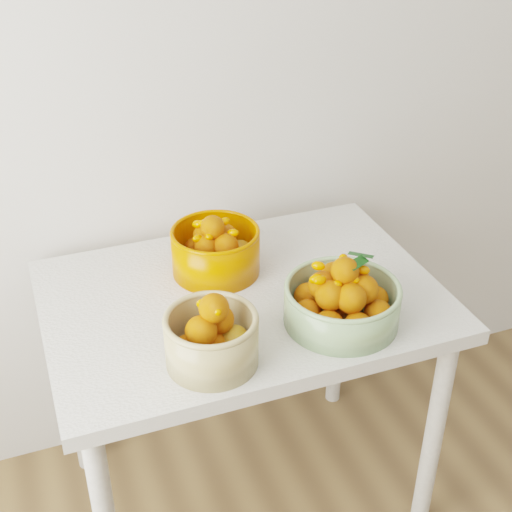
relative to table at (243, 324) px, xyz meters
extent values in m
cube|color=silver|center=(0.42, 0.40, 0.70)|extent=(4.00, 0.04, 2.70)
cube|color=silver|center=(0.00, 0.00, 0.08)|extent=(1.00, 0.70, 0.04)
cylinder|color=silver|center=(0.44, -0.29, -0.30)|extent=(0.05, 0.05, 0.71)
cylinder|color=silver|center=(-0.44, 0.29, -0.30)|extent=(0.05, 0.05, 0.71)
cylinder|color=silver|center=(0.44, 0.29, -0.30)|extent=(0.05, 0.05, 0.71)
cylinder|color=tan|center=(-0.15, -0.23, 0.15)|extent=(0.26, 0.26, 0.12)
torus|color=tan|center=(-0.15, -0.23, 0.21)|extent=(0.26, 0.26, 0.01)
sphere|color=#D1660C|center=(-0.10, -0.23, 0.14)|extent=(0.07, 0.07, 0.07)
sphere|color=#D1660C|center=(-0.15, -0.17, 0.14)|extent=(0.07, 0.07, 0.07)
sphere|color=#EF6108|center=(-0.20, -0.22, 0.14)|extent=(0.07, 0.07, 0.07)
sphere|color=#EF6108|center=(-0.15, -0.28, 0.14)|extent=(0.06, 0.06, 0.06)
sphere|color=#EF6108|center=(-0.15, -0.23, 0.14)|extent=(0.07, 0.07, 0.07)
sphere|color=#EF6108|center=(-0.13, -0.21, 0.20)|extent=(0.06, 0.06, 0.06)
sphere|color=#EF6108|center=(-0.18, -0.24, 0.20)|extent=(0.07, 0.07, 0.07)
sphere|color=#EF6108|center=(-0.14, -0.23, 0.24)|extent=(0.07, 0.07, 0.07)
ellipsoid|color=#F46900|center=(-0.16, -0.23, 0.22)|extent=(0.04, 0.04, 0.03)
ellipsoid|color=#F46900|center=(-0.16, -0.21, 0.24)|extent=(0.04, 0.05, 0.04)
ellipsoid|color=#F46900|center=(-0.13, -0.20, 0.24)|extent=(0.04, 0.04, 0.03)
ellipsoid|color=#F46900|center=(-0.14, -0.22, 0.22)|extent=(0.04, 0.04, 0.03)
ellipsoid|color=#F46900|center=(-0.15, -0.25, 0.25)|extent=(0.04, 0.04, 0.04)
cylinder|color=#8FB17A|center=(0.18, -0.19, 0.14)|extent=(0.36, 0.36, 0.10)
torus|color=#8FB17A|center=(0.18, -0.19, 0.19)|extent=(0.36, 0.36, 0.01)
sphere|color=#EF6108|center=(0.27, -0.20, 0.14)|extent=(0.07, 0.07, 0.07)
sphere|color=#EF6108|center=(0.24, -0.13, 0.14)|extent=(0.07, 0.07, 0.07)
sphere|color=#EF6108|center=(0.18, -0.10, 0.14)|extent=(0.06, 0.06, 0.06)
sphere|color=#EF6108|center=(0.12, -0.13, 0.14)|extent=(0.07, 0.07, 0.07)
sphere|color=#EF6108|center=(0.10, -0.19, 0.14)|extent=(0.07, 0.07, 0.07)
sphere|color=#EF6108|center=(0.12, -0.25, 0.14)|extent=(0.07, 0.07, 0.07)
sphere|color=#EF6108|center=(0.18, -0.28, 0.14)|extent=(0.07, 0.07, 0.07)
sphere|color=#EF6108|center=(0.25, -0.25, 0.14)|extent=(0.07, 0.07, 0.07)
sphere|color=#EF6108|center=(0.18, -0.19, 0.14)|extent=(0.07, 0.07, 0.07)
sphere|color=#EF6108|center=(0.23, -0.17, 0.20)|extent=(0.06, 0.06, 0.06)
sphere|color=#EF6108|center=(0.18, -0.14, 0.20)|extent=(0.07, 0.07, 0.07)
sphere|color=#EF6108|center=(0.14, -0.17, 0.20)|extent=(0.07, 0.07, 0.07)
sphere|color=#EF6108|center=(0.14, -0.21, 0.20)|extent=(0.07, 0.07, 0.07)
sphere|color=#EF6108|center=(0.18, -0.24, 0.20)|extent=(0.07, 0.07, 0.07)
sphere|color=#EF6108|center=(0.22, -0.22, 0.20)|extent=(0.07, 0.07, 0.07)
sphere|color=#EF6108|center=(0.18, -0.19, 0.24)|extent=(0.07, 0.07, 0.07)
ellipsoid|color=#F46900|center=(0.12, -0.17, 0.22)|extent=(0.04, 0.03, 0.04)
ellipsoid|color=#F46900|center=(0.21, -0.14, 0.24)|extent=(0.04, 0.04, 0.04)
ellipsoid|color=#F46900|center=(0.18, -0.19, 0.24)|extent=(0.04, 0.03, 0.03)
ellipsoid|color=#F46900|center=(0.23, -0.20, 0.24)|extent=(0.04, 0.03, 0.03)
ellipsoid|color=#F46900|center=(0.17, -0.19, 0.22)|extent=(0.04, 0.03, 0.02)
ellipsoid|color=#F46900|center=(0.18, -0.19, 0.22)|extent=(0.04, 0.04, 0.03)
ellipsoid|color=#F46900|center=(0.18, -0.20, 0.25)|extent=(0.03, 0.03, 0.03)
ellipsoid|color=#F46900|center=(0.20, -0.21, 0.23)|extent=(0.04, 0.04, 0.03)
ellipsoid|color=#F46900|center=(0.21, -0.18, 0.23)|extent=(0.04, 0.04, 0.03)
ellipsoid|color=#F46900|center=(0.18, -0.20, 0.24)|extent=(0.04, 0.04, 0.03)
ellipsoid|color=#F46900|center=(0.13, -0.16, 0.24)|extent=(0.04, 0.04, 0.03)
ellipsoid|color=#F46900|center=(0.19, -0.21, 0.22)|extent=(0.03, 0.04, 0.03)
ellipsoid|color=#F46900|center=(0.12, -0.20, 0.23)|extent=(0.04, 0.03, 0.03)
ellipsoid|color=#F46900|center=(0.20, -0.19, 0.23)|extent=(0.04, 0.03, 0.03)
ellipsoid|color=#F46900|center=(0.20, -0.19, 0.25)|extent=(0.04, 0.03, 0.03)
ellipsoid|color=#F46900|center=(0.16, -0.21, 0.22)|extent=(0.04, 0.04, 0.04)
ellipsoid|color=#F46900|center=(0.19, -0.16, 0.22)|extent=(0.03, 0.04, 0.03)
cylinder|color=#CF5600|center=(-0.03, 0.13, 0.16)|extent=(0.30, 0.30, 0.12)
torus|color=#CF5600|center=(-0.03, 0.13, 0.22)|extent=(0.31, 0.31, 0.01)
sphere|color=#D1660C|center=(0.04, 0.13, 0.14)|extent=(0.07, 0.07, 0.07)
sphere|color=#D1660C|center=(0.01, 0.19, 0.14)|extent=(0.07, 0.07, 0.07)
sphere|color=#EF6108|center=(-0.06, 0.19, 0.14)|extent=(0.07, 0.07, 0.07)
sphere|color=#EF6108|center=(-0.10, 0.12, 0.14)|extent=(0.06, 0.06, 0.06)
sphere|color=#EF6108|center=(-0.06, 0.06, 0.14)|extent=(0.06, 0.06, 0.06)
sphere|color=#EF6108|center=(0.01, 0.07, 0.14)|extent=(0.07, 0.07, 0.07)
sphere|color=#EF6108|center=(-0.03, 0.13, 0.14)|extent=(0.06, 0.06, 0.06)
sphere|color=#EF6108|center=(0.00, 0.14, 0.19)|extent=(0.06, 0.06, 0.06)
sphere|color=#EF6108|center=(-0.05, 0.16, 0.19)|extent=(0.06, 0.06, 0.06)
sphere|color=#EF6108|center=(-0.06, 0.11, 0.19)|extent=(0.06, 0.06, 0.06)
sphere|color=#EF6108|center=(-0.01, 0.09, 0.19)|extent=(0.07, 0.07, 0.07)
sphere|color=#EF6108|center=(-0.04, 0.12, 0.23)|extent=(0.06, 0.06, 0.06)
ellipsoid|color=#F46900|center=(-0.05, 0.15, 0.23)|extent=(0.04, 0.04, 0.03)
ellipsoid|color=#F46900|center=(-0.08, 0.11, 0.21)|extent=(0.04, 0.03, 0.04)
ellipsoid|color=#F46900|center=(-0.02, 0.11, 0.21)|extent=(0.04, 0.04, 0.03)
ellipsoid|color=#F46900|center=(-0.01, 0.12, 0.24)|extent=(0.04, 0.03, 0.03)
ellipsoid|color=#F46900|center=(-0.03, 0.12, 0.22)|extent=(0.03, 0.04, 0.03)
ellipsoid|color=#F46900|center=(-0.05, 0.10, 0.22)|extent=(0.04, 0.04, 0.03)
ellipsoid|color=#F46900|center=(-0.01, 0.15, 0.22)|extent=(0.04, 0.04, 0.03)
ellipsoid|color=#F46900|center=(-0.06, 0.17, 0.22)|extent=(0.04, 0.04, 0.03)
ellipsoid|color=#F46900|center=(0.01, 0.10, 0.22)|extent=(0.04, 0.04, 0.03)
camera|label=1|loc=(-0.49, -1.41, 1.13)|focal=50.00mm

